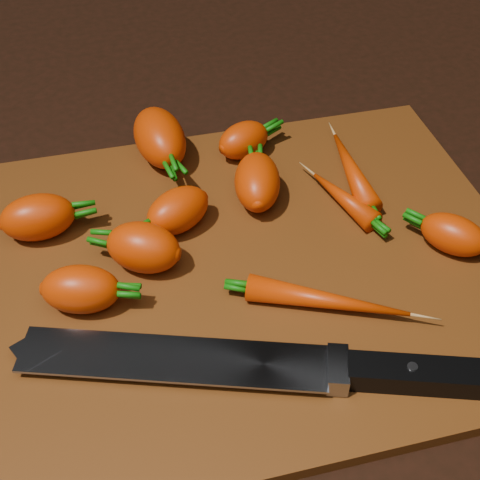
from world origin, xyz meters
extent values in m
cube|color=black|center=(0.00, 0.00, -0.01)|extent=(2.00, 2.00, 0.01)
cube|color=#5E2E0E|center=(0.00, 0.00, 0.01)|extent=(0.50, 0.40, 0.01)
ellipsoid|color=#C73406|center=(-0.17, 0.08, 0.03)|extent=(0.07, 0.05, 0.04)
ellipsoid|color=#C73406|center=(-0.08, 0.02, 0.03)|extent=(0.08, 0.07, 0.04)
ellipsoid|color=#C73406|center=(-0.05, 0.17, 0.04)|extent=(0.06, 0.09, 0.05)
ellipsoid|color=#C73406|center=(0.03, 0.08, 0.03)|extent=(0.06, 0.08, 0.04)
ellipsoid|color=#C73406|center=(-0.05, 0.06, 0.03)|extent=(0.08, 0.07, 0.04)
ellipsoid|color=#C73406|center=(0.04, 0.15, 0.03)|extent=(0.07, 0.06, 0.04)
ellipsoid|color=#C73406|center=(0.19, -0.03, 0.03)|extent=(0.07, 0.07, 0.04)
ellipsoid|color=#C73406|center=(0.13, 0.09, 0.02)|extent=(0.03, 0.12, 0.02)
ellipsoid|color=#C73406|center=(0.05, -0.07, 0.02)|extent=(0.13, 0.08, 0.02)
ellipsoid|color=#C73406|center=(0.11, 0.05, 0.02)|extent=(0.05, 0.09, 0.02)
ellipsoid|color=#C73406|center=(-0.14, -0.02, 0.03)|extent=(0.07, 0.06, 0.04)
cube|color=gray|center=(-0.19, -0.06, 0.02)|extent=(0.24, 0.11, 0.00)
cube|color=gray|center=(-0.07, -0.10, 0.02)|extent=(0.03, 0.04, 0.02)
cube|color=black|center=(0.00, -0.12, 0.02)|extent=(0.14, 0.07, 0.02)
cylinder|color=#B2B2B7|center=(-0.02, -0.11, 0.03)|extent=(0.01, 0.01, 0.00)
camera|label=1|loc=(-0.10, -0.40, 0.44)|focal=50.00mm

